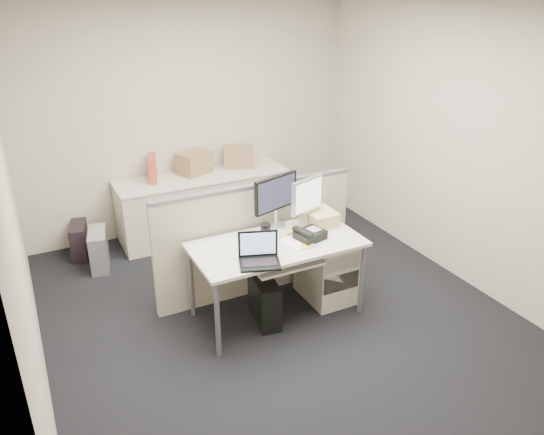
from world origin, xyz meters
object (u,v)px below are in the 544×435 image
desk (277,250)px  desk_phone (310,235)px  laptop (260,251)px  monitor_main (276,201)px

desk → desk_phone: size_ratio=6.11×
desk → desk_phone: 0.32m
desk → laptop: bearing=-137.0°
laptop → desk_phone: size_ratio=1.33×
monitor_main → laptop: size_ratio=1.52×
desk → laptop: 0.45m
monitor_main → desk_phone: bearing=-85.8°
desk → laptop: size_ratio=4.59×
desk_phone → monitor_main: bearing=97.9°
desk → monitor_main: monitor_main is taller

